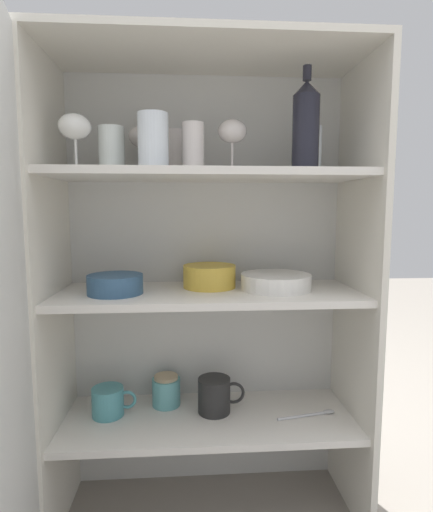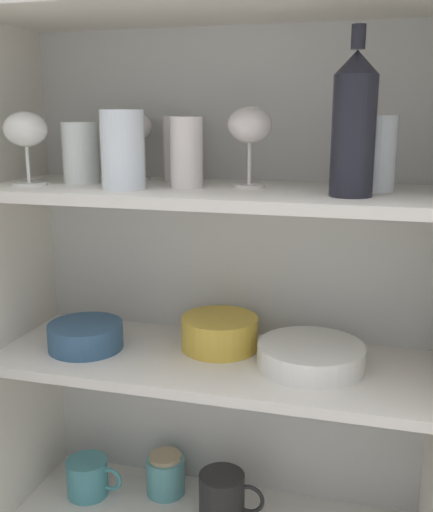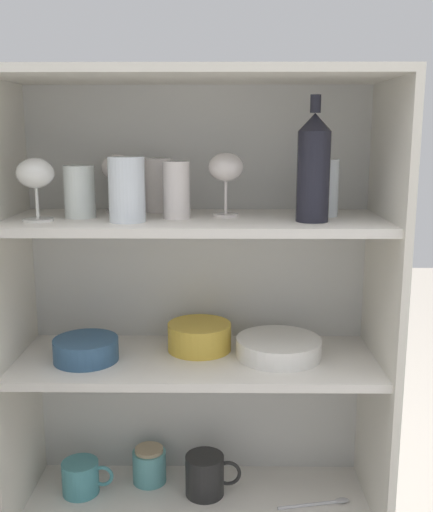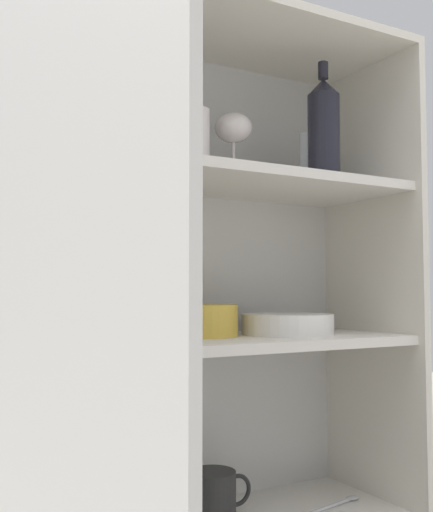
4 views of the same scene
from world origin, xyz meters
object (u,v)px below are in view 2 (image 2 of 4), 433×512
object	(u,v)px
mixing_bowl_large	(220,331)
coffee_mug_primary	(88,477)
serving_bowl_small	(86,335)
storage_jar	(166,474)
plate_stack_white	(311,356)
wine_bottle	(354,124)

from	to	relation	value
mixing_bowl_large	coffee_mug_primary	xyz separation A→B (m)	(-0.30, -0.02, -0.37)
serving_bowl_small	coffee_mug_primary	size ratio (longest dim) A/B	1.16
storage_jar	coffee_mug_primary	bearing A→B (deg)	-162.73
mixing_bowl_large	serving_bowl_small	world-z (taller)	mixing_bowl_large
plate_stack_white	mixing_bowl_large	xyz separation A→B (m)	(-0.19, 0.04, 0.01)
wine_bottle	storage_jar	xyz separation A→B (m)	(-0.38, 0.13, -0.78)
wine_bottle	mixing_bowl_large	xyz separation A→B (m)	(-0.25, 0.10, -0.41)
wine_bottle	storage_jar	distance (m)	0.88
coffee_mug_primary	plate_stack_white	bearing A→B (deg)	-2.32
plate_stack_white	coffee_mug_primary	distance (m)	0.61
wine_bottle	coffee_mug_primary	size ratio (longest dim) A/B	2.04
serving_bowl_small	mixing_bowl_large	bearing A→B (deg)	15.46
plate_stack_white	wine_bottle	bearing A→B (deg)	-44.03
wine_bottle	coffee_mug_primary	distance (m)	0.96
serving_bowl_small	coffee_mug_primary	bearing A→B (deg)	128.97
wine_bottle	storage_jar	world-z (taller)	wine_bottle
wine_bottle	mixing_bowl_large	size ratio (longest dim) A/B	1.72
plate_stack_white	serving_bowl_small	world-z (taller)	serving_bowl_small
storage_jar	plate_stack_white	bearing A→B (deg)	-12.49
wine_bottle	serving_bowl_small	bearing A→B (deg)	176.69
wine_bottle	coffee_mug_primary	world-z (taller)	wine_bottle
mixing_bowl_large	coffee_mug_primary	bearing A→B (deg)	-175.34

